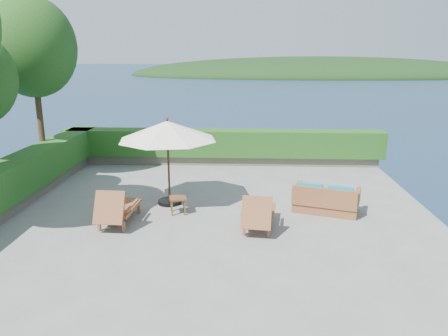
{
  "coord_description": "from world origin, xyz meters",
  "views": [
    {
      "loc": [
        0.86,
        -11.07,
        4.23
      ],
      "look_at": [
        0.3,
        0.8,
        1.1
      ],
      "focal_mm": 35.0,
      "sensor_mm": 36.0,
      "label": 1
    }
  ],
  "objects_px": {
    "lounge_left": "(117,208)",
    "lounge_right": "(259,213)",
    "patio_umbrella": "(167,131)",
    "side_table": "(178,200)",
    "wicker_loveseat": "(326,201)"
  },
  "relations": [
    {
      "from": "patio_umbrella",
      "to": "wicker_loveseat",
      "type": "xyz_separation_m",
      "value": [
        4.38,
        -0.5,
        -1.8
      ]
    },
    {
      "from": "patio_umbrella",
      "to": "lounge_left",
      "type": "xyz_separation_m",
      "value": [
        -1.06,
        -1.6,
        -1.7
      ]
    },
    {
      "from": "patio_umbrella",
      "to": "side_table",
      "type": "xyz_separation_m",
      "value": [
        0.36,
        -0.77,
        -1.74
      ]
    },
    {
      "from": "side_table",
      "to": "wicker_loveseat",
      "type": "bearing_deg",
      "value": 3.86
    },
    {
      "from": "lounge_right",
      "to": "side_table",
      "type": "distance_m",
      "value": 2.37
    },
    {
      "from": "patio_umbrella",
      "to": "lounge_right",
      "type": "distance_m",
      "value": 3.51
    },
    {
      "from": "patio_umbrella",
      "to": "lounge_left",
      "type": "distance_m",
      "value": 2.57
    },
    {
      "from": "lounge_right",
      "to": "wicker_loveseat",
      "type": "bearing_deg",
      "value": 40.79
    },
    {
      "from": "patio_umbrella",
      "to": "lounge_right",
      "type": "xyz_separation_m",
      "value": [
        2.51,
        -1.75,
        -1.71
      ]
    },
    {
      "from": "lounge_left",
      "to": "wicker_loveseat",
      "type": "xyz_separation_m",
      "value": [
        5.44,
        1.1,
        -0.1
      ]
    },
    {
      "from": "side_table",
      "to": "wicker_loveseat",
      "type": "distance_m",
      "value": 4.03
    },
    {
      "from": "wicker_loveseat",
      "to": "lounge_right",
      "type": "bearing_deg",
      "value": -127.96
    },
    {
      "from": "side_table",
      "to": "patio_umbrella",
      "type": "bearing_deg",
      "value": 114.97
    },
    {
      "from": "lounge_left",
      "to": "side_table",
      "type": "relative_size",
      "value": 3.47
    },
    {
      "from": "lounge_left",
      "to": "lounge_right",
      "type": "height_order",
      "value": "lounge_left"
    }
  ]
}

